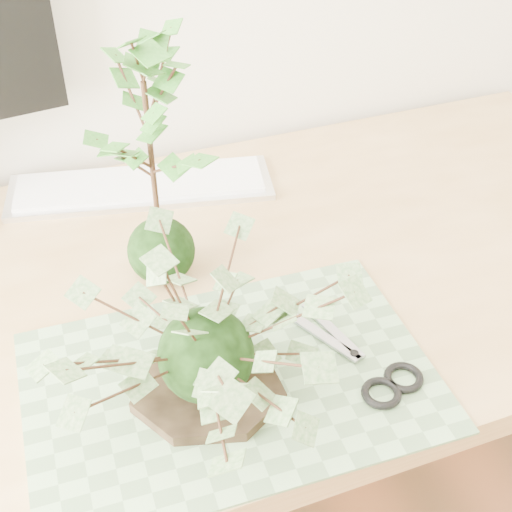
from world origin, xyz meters
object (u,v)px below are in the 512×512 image
Objects in this scene: desk at (186,331)px; maple_kokedama at (145,100)px; keyboard at (141,186)px; ivy_kokedama at (204,322)px.

maple_kokedama reaches higher than desk.
desk is 3.57× the size of keyboard.
maple_kokedama is 0.87× the size of keyboard.
ivy_kokedama reaches higher than keyboard.
ivy_kokedama is at bearing -92.05° from maple_kokedama.
ivy_kokedama is at bearing -97.26° from desk.
maple_kokedama reaches higher than keyboard.
maple_kokedama is at bearing 120.62° from desk.
desk is at bearing -59.38° from maple_kokedama.
maple_kokedama is (-0.02, 0.03, 0.36)m from desk.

